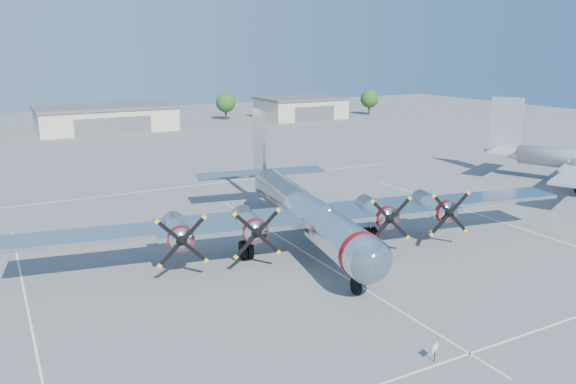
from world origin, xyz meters
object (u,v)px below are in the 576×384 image
tree_far_east (369,99)px  info_placard (435,350)px  hangar_center (106,118)px  main_bomber_b29 (302,243)px  hangar_east (301,108)px  tree_east (226,103)px

tree_far_east → info_placard: tree_far_east is taller
tree_far_east → info_placard: (-70.41, -101.68, -3.46)m
hangar_center → tree_far_east: (68.00, -1.96, 1.51)m
tree_far_east → main_bomber_b29: 105.08m
hangar_center → info_placard: bearing=-91.3°
hangar_east → tree_far_east: tree_far_east is taller
info_placard → hangar_center: bearing=67.9°
hangar_east → main_bomber_b29: hangar_east is taller
hangar_center → tree_east: (30.00, 6.04, 1.51)m
tree_east → tree_far_east: bearing=-11.9°
main_bomber_b29 → tree_east: bearing=82.0°
tree_far_east → info_placard: bearing=-124.7°
hangar_east → info_placard: (-50.41, -103.64, -1.95)m
hangar_center → tree_far_east: bearing=-1.7°
tree_far_east → main_bomber_b29: bearing=-129.7°
hangar_center → info_placard: (-2.41, -103.64, -1.95)m
hangar_center → hangar_east: same height
hangar_east → hangar_center: bearing=-180.0°
hangar_east → info_placard: hangar_east is taller
hangar_center → main_bomber_b29: bearing=-89.3°
hangar_center → tree_far_east: tree_far_east is taller
tree_east → info_placard: (-32.41, -109.68, -3.46)m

